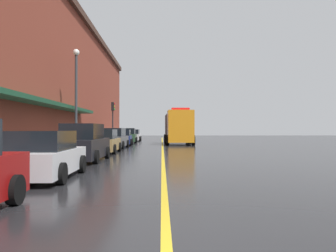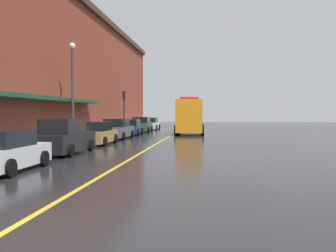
{
  "view_description": "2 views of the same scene",
  "coord_description": "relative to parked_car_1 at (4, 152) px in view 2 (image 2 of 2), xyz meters",
  "views": [
    {
      "loc": [
        -0.06,
        -4.3,
        1.6
      ],
      "look_at": [
        0.44,
        24.0,
        1.84
      ],
      "focal_mm": 37.28,
      "sensor_mm": 36.0,
      "label": 1
    },
    {
      "loc": [
        3.72,
        -6.24,
        2.19
      ],
      "look_at": [
        -0.19,
        28.78,
        0.93
      ],
      "focal_mm": 40.63,
      "sensor_mm": 36.0,
      "label": 2
    }
  ],
  "objects": [
    {
      "name": "parking_meter_0",
      "position": [
        -1.5,
        13.33,
        0.33
      ],
      "size": [
        0.14,
        0.18,
        1.33
      ],
      "color": "#4C4C51",
      "rests_on": "sidewalk_left"
    },
    {
      "name": "parked_car_1",
      "position": [
        0.0,
        0.0,
        0.0
      ],
      "size": [
        2.06,
        4.37,
        1.54
      ],
      "rotation": [
        0.0,
        0.0,
        1.59
      ],
      "color": "silver",
      "rests_on": "ground"
    },
    {
      "name": "parking_meter_2",
      "position": [
        -1.5,
        18.48,
        0.33
      ],
      "size": [
        0.14,
        0.18,
        1.33
      ],
      "color": "#4C4C51",
      "rests_on": "sidewalk_left"
    },
    {
      "name": "ground_plane",
      "position": [
        3.85,
        18.0,
        -0.73
      ],
      "size": [
        112.0,
        112.0,
        0.0
      ],
      "primitive_type": "plane",
      "color": "#232326"
    },
    {
      "name": "sidewalk_left",
      "position": [
        -2.35,
        18.0,
        -0.65
      ],
      "size": [
        2.4,
        70.0,
        0.15
      ],
      "primitive_type": "cube",
      "color": "gray",
      "rests_on": "ground"
    },
    {
      "name": "parking_meter_3",
      "position": [
        -1.5,
        32.76,
        0.33
      ],
      "size": [
        0.14,
        0.18,
        1.33
      ],
      "color": "#4C4C51",
      "rests_on": "sidewalk_left"
    },
    {
      "name": "utility_truck",
      "position": [
        5.51,
        25.13,
        1.0
      ],
      "size": [
        2.98,
        7.91,
        3.64
      ],
      "rotation": [
        0.0,
        0.0,
        -1.54
      ],
      "color": "orange",
      "rests_on": "ground"
    },
    {
      "name": "parking_meter_1",
      "position": [
        -1.5,
        18.34,
        0.33
      ],
      "size": [
        0.14,
        0.18,
        1.33
      ],
      "color": "#4C4C51",
      "rests_on": "sidewalk_left"
    },
    {
      "name": "parked_car_4",
      "position": [
        -0.13,
        17.64,
        0.06
      ],
      "size": [
        2.08,
        4.68,
        1.67
      ],
      "rotation": [
        0.0,
        0.0,
        1.54
      ],
      "color": "#595B60",
      "rests_on": "ground"
    },
    {
      "name": "brick_building_left",
      "position": [
        -8.32,
        16.99,
        5.4
      ],
      "size": [
        10.72,
        64.0,
        12.23
      ],
      "color": "brown",
      "rests_on": "ground"
    },
    {
      "name": "parked_car_7",
      "position": [
        -0.03,
        34.82,
        0.0
      ],
      "size": [
        2.06,
        4.33,
        1.54
      ],
      "rotation": [
        0.0,
        0.0,
        1.57
      ],
      "color": "silver",
      "rests_on": "ground"
    },
    {
      "name": "parked_car_2",
      "position": [
        -0.09,
        6.06,
        0.13
      ],
      "size": [
        2.07,
        4.83,
        1.85
      ],
      "rotation": [
        0.0,
        0.0,
        1.56
      ],
      "color": "black",
      "rests_on": "ground"
    },
    {
      "name": "parked_car_3",
      "position": [
        -0.15,
        11.9,
        0.01
      ],
      "size": [
        2.12,
        4.48,
        1.57
      ],
      "rotation": [
        0.0,
        0.0,
        1.57
      ],
      "color": "#A5844C",
      "rests_on": "ground"
    },
    {
      "name": "traffic_light_near",
      "position": [
        -1.44,
        25.92,
        2.43
      ],
      "size": [
        0.38,
        0.36,
        4.3
      ],
      "color": "#232326",
      "rests_on": "sidewalk_left"
    },
    {
      "name": "parking_meter_4",
      "position": [
        -1.5,
        36.21,
        0.33
      ],
      "size": [
        0.14,
        0.18,
        1.33
      ],
      "color": "#4C4C51",
      "rests_on": "sidewalk_left"
    },
    {
      "name": "lane_center_stripe",
      "position": [
        3.85,
        18.0,
        -0.72
      ],
      "size": [
        0.16,
        70.0,
        0.01
      ],
      "primitive_type": "cube",
      "color": "gold",
      "rests_on": "ground"
    },
    {
      "name": "street_lamp_left",
      "position": [
        -2.1,
        12.7,
        3.67
      ],
      "size": [
        0.44,
        0.44,
        6.94
      ],
      "color": "#33383D",
      "rests_on": "sidewalk_left"
    },
    {
      "name": "parked_car_5",
      "position": [
        -0.12,
        22.96,
        -0.0
      ],
      "size": [
        2.12,
        4.31,
        1.54
      ],
      "rotation": [
        0.0,
        0.0,
        1.61
      ],
      "color": "navy",
      "rests_on": "ground"
    },
    {
      "name": "parked_car_6",
      "position": [
        -0.13,
        28.96,
        0.06
      ],
      "size": [
        2.18,
        4.64,
        1.69
      ],
      "rotation": [
        0.0,
        0.0,
        1.6
      ],
      "color": "#2D5133",
      "rests_on": "ground"
    }
  ]
}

